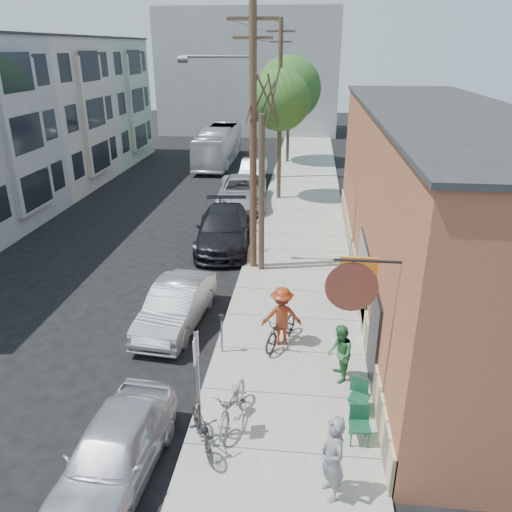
# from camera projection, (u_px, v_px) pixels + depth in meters

# --- Properties ---
(ground) EXTENTS (120.00, 120.00, 0.00)m
(ground) POSITION_uv_depth(u_px,v_px,m) (151.00, 346.00, 15.25)
(ground) COLOR black
(sidewalk) EXTENTS (4.50, 58.00, 0.15)m
(sidewalk) POSITION_uv_depth(u_px,v_px,m) (300.00, 229.00, 24.87)
(sidewalk) COLOR #9F9F94
(sidewalk) RESTS_ON ground
(cafe_building) EXTENTS (6.60, 20.20, 6.61)m
(cafe_building) POSITION_uv_depth(u_px,v_px,m) (433.00, 205.00, 17.64)
(cafe_building) COLOR #945137
(cafe_building) RESTS_ON ground
(apartment_row) EXTENTS (6.30, 32.00, 9.00)m
(apartment_row) POSITION_uv_depth(u_px,v_px,m) (12.00, 124.00, 27.52)
(apartment_row) COLOR #A6B599
(apartment_row) RESTS_ON ground
(end_cap_building) EXTENTS (18.00, 8.00, 12.00)m
(end_cap_building) POSITION_uv_depth(u_px,v_px,m) (250.00, 72.00, 51.61)
(end_cap_building) COLOR #A09F9B
(end_cap_building) RESTS_ON ground
(sign_post) EXTENTS (0.07, 0.45, 2.80)m
(sign_post) POSITION_uv_depth(u_px,v_px,m) (197.00, 377.00, 10.86)
(sign_post) COLOR slate
(sign_post) RESTS_ON sidewalk
(parking_meter_near) EXTENTS (0.14, 0.14, 1.24)m
(parking_meter_near) POSITION_uv_depth(u_px,v_px,m) (222.00, 327.00, 14.40)
(parking_meter_near) COLOR slate
(parking_meter_near) RESTS_ON sidewalk
(parking_meter_far) EXTENTS (0.14, 0.14, 1.24)m
(parking_meter_far) POSITION_uv_depth(u_px,v_px,m) (253.00, 234.00, 21.62)
(parking_meter_far) COLOR slate
(parking_meter_far) RESTS_ON sidewalk
(utility_pole_near) EXTENTS (3.57, 0.28, 10.00)m
(utility_pole_near) POSITION_uv_depth(u_px,v_px,m) (251.00, 136.00, 18.47)
(utility_pole_near) COLOR #503A28
(utility_pole_near) RESTS_ON sidewalk
(utility_pole_far) EXTENTS (1.80, 0.28, 10.00)m
(utility_pole_far) POSITION_uv_depth(u_px,v_px,m) (280.00, 99.00, 32.48)
(utility_pole_far) COLOR #503A28
(utility_pole_far) RESTS_ON sidewalk
(tree_bare) EXTENTS (0.24, 0.24, 6.10)m
(tree_bare) POSITION_uv_depth(u_px,v_px,m) (262.00, 196.00, 19.05)
(tree_bare) COLOR #44392C
(tree_bare) RESTS_ON sidewalk
(tree_leafy_mid) EXTENTS (3.36, 3.36, 7.26)m
(tree_leafy_mid) POSITION_uv_depth(u_px,v_px,m) (280.00, 101.00, 27.65)
(tree_leafy_mid) COLOR #44392C
(tree_leafy_mid) RESTS_ON sidewalk
(tree_leafy_far) EXTENTS (4.76, 4.76, 7.82)m
(tree_leafy_far) POSITION_uv_depth(u_px,v_px,m) (289.00, 89.00, 37.09)
(tree_leafy_far) COLOR #44392C
(tree_leafy_far) RESTS_ON sidewalk
(patio_chair_a) EXTENTS (0.65, 0.65, 0.88)m
(patio_chair_a) POSITION_uv_depth(u_px,v_px,m) (359.00, 397.00, 12.13)
(patio_chair_a) COLOR #13472E
(patio_chair_a) RESTS_ON sidewalk
(patio_chair_b) EXTENTS (0.54, 0.54, 0.88)m
(patio_chair_b) POSITION_uv_depth(u_px,v_px,m) (360.00, 426.00, 11.21)
(patio_chair_b) COLOR #13472E
(patio_chair_b) RESTS_ON sidewalk
(patron_grey) EXTENTS (0.68, 0.81, 1.89)m
(patron_grey) POSITION_uv_depth(u_px,v_px,m) (332.00, 458.00, 9.66)
(patron_grey) COLOR slate
(patron_grey) RESTS_ON sidewalk
(patron_green) EXTENTS (0.71, 0.86, 1.62)m
(patron_green) POSITION_uv_depth(u_px,v_px,m) (340.00, 354.00, 13.20)
(patron_green) COLOR #2E753F
(patron_green) RESTS_ON sidewalk
(cyclist) EXTENTS (1.29, 0.85, 1.86)m
(cyclist) POSITION_uv_depth(u_px,v_px,m) (282.00, 316.00, 14.80)
(cyclist) COLOR maroon
(cyclist) RESTS_ON sidewalk
(cyclist_bike) EXTENTS (1.37, 2.07, 1.03)m
(cyclist_bike) POSITION_uv_depth(u_px,v_px,m) (281.00, 328.00, 14.96)
(cyclist_bike) COLOR black
(cyclist_bike) RESTS_ON sidewalk
(parked_bike_a) EXTENTS (1.21, 1.77, 1.04)m
(parked_bike_a) POSITION_uv_depth(u_px,v_px,m) (202.00, 428.00, 11.03)
(parked_bike_a) COLOR black
(parked_bike_a) RESTS_ON sidewalk
(parked_bike_b) EXTENTS (0.95, 2.03, 1.03)m
(parked_bike_b) POSITION_uv_depth(u_px,v_px,m) (233.00, 403.00, 11.82)
(parked_bike_b) COLOR slate
(parked_bike_b) RESTS_ON sidewalk
(car_0) EXTENTS (1.92, 4.26, 1.42)m
(car_0) POSITION_uv_depth(u_px,v_px,m) (114.00, 451.00, 10.35)
(car_0) COLOR #BBBCC4
(car_0) RESTS_ON ground
(car_1) EXTENTS (1.91, 4.49, 1.44)m
(car_1) POSITION_uv_depth(u_px,v_px,m) (176.00, 306.00, 16.14)
(car_1) COLOR #A6A9AD
(car_1) RESTS_ON ground
(car_2) EXTENTS (2.90, 5.93, 1.66)m
(car_2) POSITION_uv_depth(u_px,v_px,m) (223.00, 229.00, 22.64)
(car_2) COLOR black
(car_2) RESTS_ON ground
(car_3) EXTENTS (3.20, 6.12, 1.64)m
(car_3) POSITION_uv_depth(u_px,v_px,m) (242.00, 192.00, 28.43)
(car_3) COLOR #ACAEB4
(car_3) RESTS_ON ground
(car_4) EXTENTS (1.60, 4.46, 1.46)m
(car_4) POSITION_uv_depth(u_px,v_px,m) (253.00, 171.00, 33.67)
(car_4) COLOR gray
(car_4) RESTS_ON ground
(bus) EXTENTS (2.40, 9.95, 2.77)m
(bus) POSITION_uv_depth(u_px,v_px,m) (218.00, 145.00, 38.73)
(bus) COLOR white
(bus) RESTS_ON ground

